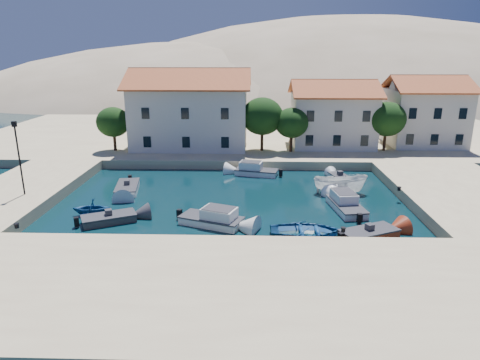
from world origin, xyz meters
name	(u,v)px	position (x,y,z in m)	size (l,w,h in m)	color
ground	(224,249)	(0.00, 0.00, 0.00)	(400.00, 400.00, 0.00)	black
quay_south	(216,291)	(0.00, -6.00, 0.50)	(52.00, 12.00, 1.00)	tan
quay_east	(465,196)	(20.50, 10.00, 0.50)	(11.00, 20.00, 1.00)	tan
quay_west	(21,192)	(-19.00, 10.00, 0.50)	(8.00, 20.00, 1.00)	tan
quay_north	(254,135)	(2.00, 38.00, 0.50)	(80.00, 36.00, 1.00)	tan
hills	(305,157)	(20.64, 123.62, -23.40)	(254.00, 176.00, 99.00)	gray
building_left	(190,107)	(-6.00, 28.00, 5.94)	(14.70, 9.45, 9.70)	beige
building_mid	(332,112)	(12.00, 29.00, 5.22)	(10.50, 8.40, 8.30)	beige
building_right	(425,110)	(24.00, 30.00, 5.47)	(9.45, 8.40, 8.80)	beige
trees	(275,119)	(4.51, 25.46, 4.84)	(37.30, 5.30, 6.45)	#382314
lamppost	(18,151)	(-17.50, 8.00, 4.75)	(0.35, 0.25, 6.22)	black
bollards	(265,213)	(2.80, 3.87, 1.15)	(29.36, 9.56, 0.30)	black
motorboat_grey_sw	(109,219)	(-9.15, 4.41, 0.29)	(4.38, 3.36, 1.25)	#343439
cabin_cruiser_south	(211,219)	(-1.22, 4.22, 0.48)	(5.19, 3.64, 1.60)	white
rowboat_south	(306,236)	(5.74, 2.33, 0.00)	(3.65, 5.11, 1.06)	navy
motorboat_red_se	(369,234)	(10.13, 2.12, 0.29)	(4.51, 3.42, 1.25)	maroon
cabin_cruiser_east	(346,205)	(9.66, 7.62, 0.48)	(2.70, 5.18, 1.60)	white
boat_east	(340,193)	(10.01, 12.12, 0.00)	(1.87, 4.97, 1.92)	white
motorboat_white_ne	(340,178)	(10.76, 16.07, 0.30)	(2.12, 3.28, 1.25)	white
rowboat_west	(92,215)	(-11.01, 5.88, 0.00)	(2.57, 2.97, 1.57)	navy
motorboat_white_west	(127,188)	(-9.95, 12.21, 0.29)	(2.70, 4.72, 1.25)	white
cabin_cruiser_north	(257,171)	(2.31, 18.05, 0.48)	(4.78, 2.86, 1.60)	white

